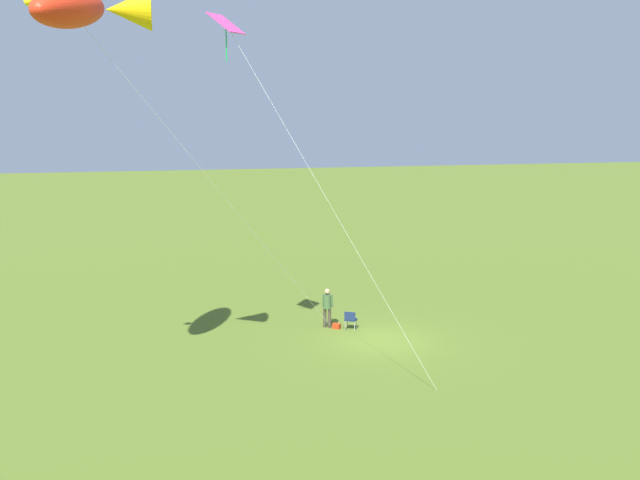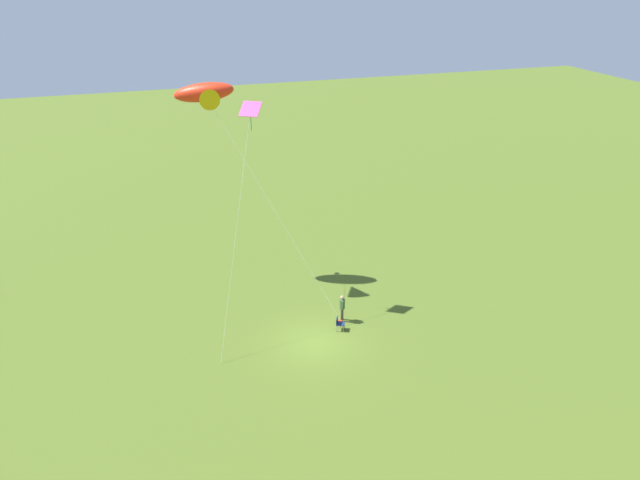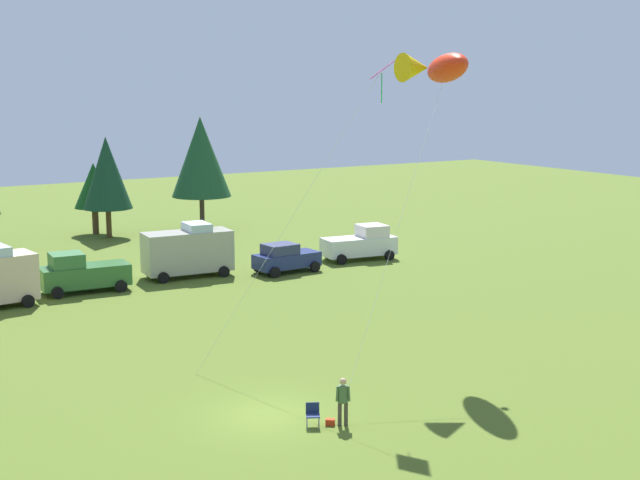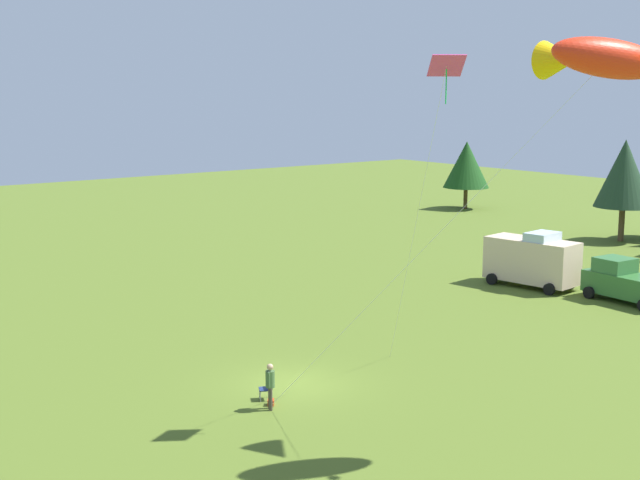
{
  "view_description": "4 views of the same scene",
  "coord_description": "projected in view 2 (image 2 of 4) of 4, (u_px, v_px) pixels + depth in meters",
  "views": [
    {
      "loc": [
        8.46,
        28.56,
        9.8
      ],
      "look_at": [
        2.55,
        -0.15,
        4.32
      ],
      "focal_mm": 42.0,
      "sensor_mm": 36.0,
      "label": 1
    },
    {
      "loc": [
        -29.03,
        9.18,
        20.41
      ],
      "look_at": [
        1.44,
        -0.77,
        5.81
      ],
      "focal_mm": 35.0,
      "sensor_mm": 36.0,
      "label": 2
    },
    {
      "loc": [
        -14.47,
        -27.26,
        11.91
      ],
      "look_at": [
        2.58,
        0.55,
        6.14
      ],
      "focal_mm": 50.0,
      "sensor_mm": 36.0,
      "label": 3
    },
    {
      "loc": [
        27.59,
        -19.94,
        11.7
      ],
      "look_at": [
        2.79,
        -0.77,
        6.3
      ],
      "focal_mm": 50.0,
      "sensor_mm": 36.0,
      "label": 4
    }
  ],
  "objects": [
    {
      "name": "ground_plane",
      "position": [
        315.0,
        342.0,
        36.16
      ],
      "size": [
        160.0,
        160.0,
        0.0
      ],
      "primitive_type": "plane",
      "color": "#4E6320"
    },
    {
      "name": "person_kite_flyer",
      "position": [
        342.0,
        306.0,
        37.93
      ],
      "size": [
        0.51,
        0.46,
        1.74
      ],
      "rotation": [
        0.0,
        0.0,
        4.2
      ],
      "color": "#423C2E",
      "rests_on": "ground"
    },
    {
      "name": "folding_chair",
      "position": [
        339.0,
        323.0,
        37.21
      ],
      "size": [
        0.65,
        0.65,
        0.82
      ],
      "rotation": [
        0.0,
        0.0,
        4.23
      ],
      "color": "navy",
      "rests_on": "ground"
    },
    {
      "name": "backpack_on_grass",
      "position": [
        340.0,
        322.0,
        37.93
      ],
      "size": [
        0.39,
        0.37,
        0.22
      ],
      "primitive_type": "cube",
      "rotation": [
        0.0,
        0.0,
        5.61
      ],
      "color": "red",
      "rests_on": "ground"
    },
    {
      "name": "kite_large_fish",
      "position": [
        205.0,
        94.0,
        39.17
      ],
      "size": [
        11.01,
        8.2,
        13.4
      ],
      "color": "red",
      "rests_on": "ground"
    },
    {
      "name": "kite_diamond_rainbow",
      "position": [
        250.0,
        115.0,
        35.88
      ],
      "size": [
        7.38,
        4.45,
        12.76
      ],
      "color": "#DD3E94",
      "rests_on": "ground"
    }
  ]
}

